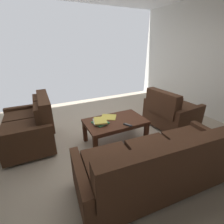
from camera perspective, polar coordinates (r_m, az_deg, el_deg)
ground_plane at (r=3.18m, az=0.62°, el=-10.22°), size 5.45×5.20×0.01m
wall_left at (r=4.60m, az=33.88°, el=14.98°), size 0.12×5.20×2.76m
sofa_main at (r=2.17m, az=16.67°, el=-17.59°), size 2.09×0.96×0.86m
loveseat_near at (r=3.25m, az=-26.81°, el=-4.42°), size 0.84×1.19×0.90m
coffee_table at (r=2.95m, az=1.22°, el=-4.20°), size 1.10×0.65×0.46m
armchair_side at (r=3.73m, az=20.03°, el=0.07°), size 0.90×1.03×0.87m
book_stack at (r=2.81m, az=-4.25°, el=-3.41°), size 0.29×0.32×0.06m
tv_remote at (r=2.75m, az=5.64°, el=-4.59°), size 0.12×0.16×0.02m
loose_magazine at (r=3.04m, az=-1.21°, el=-1.79°), size 0.37×0.36×0.01m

